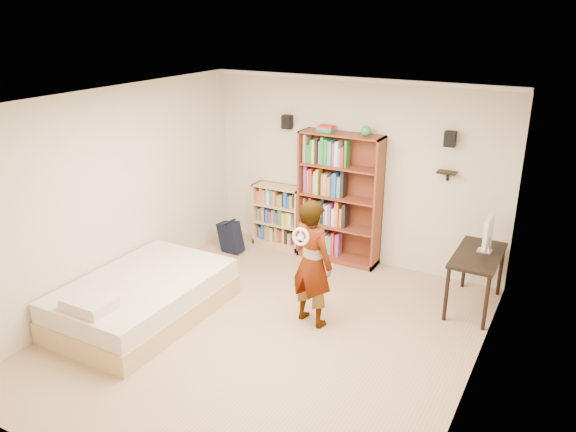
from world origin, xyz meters
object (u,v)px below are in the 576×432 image
low_bookshelf (278,216)px  person (312,263)px  tall_bookshelf (339,199)px  computer_desk (475,281)px  daybed (143,294)px

low_bookshelf → person: person is taller
tall_bookshelf → person: size_ratio=1.24×
computer_desk → person: (-1.64, -1.31, 0.41)m
low_bookshelf → computer_desk: bearing=-9.4°
low_bookshelf → daybed: size_ratio=0.47×
daybed → person: size_ratio=1.38×
daybed → tall_bookshelf: bearing=62.6°
low_bookshelf → daybed: low_bookshelf is taller
tall_bookshelf → computer_desk: tall_bookshelf is taller
low_bookshelf → person: 2.39m
person → computer_desk: bearing=-128.2°
low_bookshelf → person: (1.50, -1.84, 0.28)m
low_bookshelf → computer_desk: 3.19m
person → tall_bookshelf: bearing=-62.8°
computer_desk → person: size_ratio=0.69×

